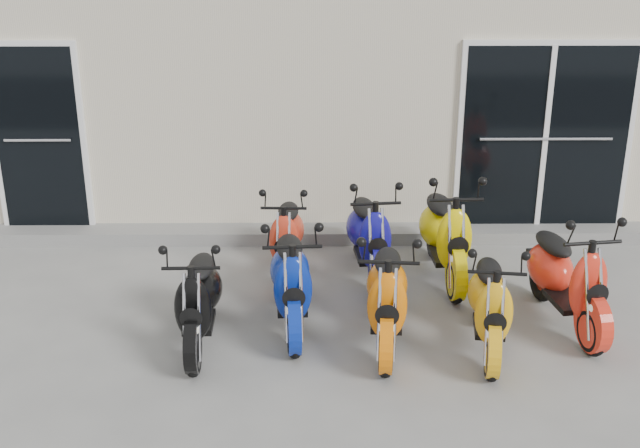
# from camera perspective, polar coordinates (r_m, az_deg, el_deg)

# --- Properties ---
(ground) EXTENTS (80.00, 80.00, 0.00)m
(ground) POSITION_cam_1_polar(r_m,az_deg,el_deg) (7.65, 0.04, -6.87)
(ground) COLOR gray
(ground) RESTS_ON ground
(building) EXTENTS (14.00, 6.00, 3.20)m
(building) POSITION_cam_1_polar(r_m,az_deg,el_deg) (12.12, -0.21, 11.68)
(building) COLOR beige
(building) RESTS_ON ground
(front_step) EXTENTS (14.00, 0.40, 0.15)m
(front_step) POSITION_cam_1_polar(r_m,az_deg,el_deg) (9.46, -0.08, -0.71)
(front_step) COLOR gray
(front_step) RESTS_ON ground
(door_left) EXTENTS (1.07, 0.08, 2.22)m
(door_left) POSITION_cam_1_polar(r_m,az_deg,el_deg) (9.74, -19.38, 6.08)
(door_left) COLOR black
(door_left) RESTS_ON front_step
(door_right) EXTENTS (2.02, 0.08, 2.22)m
(door_right) POSITION_cam_1_polar(r_m,az_deg,el_deg) (9.60, 15.71, 6.29)
(door_right) COLOR black
(door_right) RESTS_ON front_step
(scooter_front_black) EXTENTS (0.58, 1.51, 1.11)m
(scooter_front_black) POSITION_cam_1_polar(r_m,az_deg,el_deg) (7.09, -8.69, -4.50)
(scooter_front_black) COLOR black
(scooter_front_black) RESTS_ON ground
(scooter_front_blue) EXTENTS (0.69, 1.64, 1.18)m
(scooter_front_blue) POSITION_cam_1_polar(r_m,az_deg,el_deg) (7.30, -2.07, -3.17)
(scooter_front_blue) COLOR #0A2494
(scooter_front_blue) RESTS_ON ground
(scooter_front_orange_a) EXTENTS (0.72, 1.63, 1.17)m
(scooter_front_orange_a) POSITION_cam_1_polar(r_m,az_deg,el_deg) (7.04, 4.82, -4.24)
(scooter_front_orange_a) COLOR orange
(scooter_front_orange_a) RESTS_ON ground
(scooter_front_orange_b) EXTENTS (0.74, 1.55, 1.10)m
(scooter_front_orange_b) POSITION_cam_1_polar(r_m,az_deg,el_deg) (7.10, 12.07, -4.78)
(scooter_front_orange_b) COLOR #E9A512
(scooter_front_orange_b) RESTS_ON ground
(scooter_front_red) EXTENTS (0.82, 1.70, 1.21)m
(scooter_front_red) POSITION_cam_1_polar(r_m,az_deg,el_deg) (7.68, 17.28, -2.81)
(scooter_front_red) COLOR red
(scooter_front_red) RESTS_ON ground
(scooter_back_red) EXTENTS (0.58, 1.47, 1.07)m
(scooter_back_red) POSITION_cam_1_polar(r_m,az_deg,el_deg) (8.41, -2.41, -0.20)
(scooter_back_red) COLOR red
(scooter_back_red) RESTS_ON ground
(scooter_back_blue) EXTENTS (0.72, 1.63, 1.17)m
(scooter_back_blue) POSITION_cam_1_polar(r_m,az_deg,el_deg) (8.35, 3.51, -0.04)
(scooter_back_blue) COLOR navy
(scooter_back_blue) RESTS_ON ground
(scooter_back_yellow) EXTENTS (0.69, 1.72, 1.25)m
(scooter_back_yellow) POSITION_cam_1_polar(r_m,az_deg,el_deg) (8.38, 8.96, 0.10)
(scooter_back_yellow) COLOR yellow
(scooter_back_yellow) RESTS_ON ground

